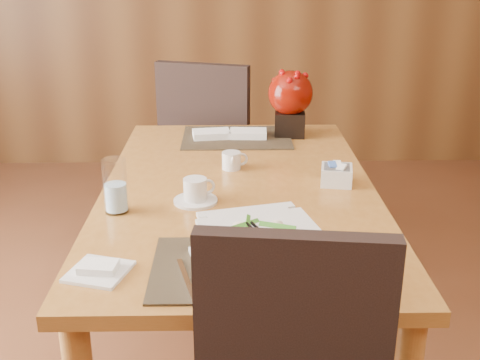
{
  "coord_description": "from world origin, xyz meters",
  "views": [
    {
      "loc": [
        -0.03,
        -1.26,
        1.49
      ],
      "look_at": [
        -0.0,
        0.35,
        0.87
      ],
      "focal_mm": 45.0,
      "sensor_mm": 36.0,
      "label": 1
    }
  ],
  "objects_px": {
    "coffee_cup": "(195,192)",
    "far_chair": "(212,147)",
    "soup_setting": "(260,252)",
    "creamer_jug": "(231,161)",
    "bread_plate": "(99,272)",
    "berry_decor": "(290,99)",
    "water_glass": "(115,186)",
    "sugar_caddy": "(336,175)",
    "dining_table": "(239,213)"
  },
  "relations": [
    {
      "from": "coffee_cup",
      "to": "far_chair",
      "type": "height_order",
      "value": "far_chair"
    },
    {
      "from": "soup_setting",
      "to": "creamer_jug",
      "type": "distance_m",
      "value": 0.75
    },
    {
      "from": "creamer_jug",
      "to": "far_chair",
      "type": "relative_size",
      "value": 0.09
    },
    {
      "from": "creamer_jug",
      "to": "far_chair",
      "type": "height_order",
      "value": "far_chair"
    },
    {
      "from": "bread_plate",
      "to": "far_chair",
      "type": "relative_size",
      "value": 0.14
    },
    {
      "from": "creamer_jug",
      "to": "berry_decor",
      "type": "height_order",
      "value": "berry_decor"
    },
    {
      "from": "soup_setting",
      "to": "far_chair",
      "type": "xyz_separation_m",
      "value": [
        -0.16,
        1.57,
        -0.24
      ]
    },
    {
      "from": "water_glass",
      "to": "far_chair",
      "type": "xyz_separation_m",
      "value": [
        0.25,
        1.19,
        -0.27
      ]
    },
    {
      "from": "soup_setting",
      "to": "coffee_cup",
      "type": "height_order",
      "value": "soup_setting"
    },
    {
      "from": "soup_setting",
      "to": "coffee_cup",
      "type": "bearing_deg",
      "value": 97.5
    },
    {
      "from": "sugar_caddy",
      "to": "bread_plate",
      "type": "bearing_deg",
      "value": -139.14
    },
    {
      "from": "berry_decor",
      "to": "far_chair",
      "type": "bearing_deg",
      "value": 130.01
    },
    {
      "from": "dining_table",
      "to": "berry_decor",
      "type": "xyz_separation_m",
      "value": [
        0.22,
        0.59,
        0.25
      ]
    },
    {
      "from": "soup_setting",
      "to": "bread_plate",
      "type": "xyz_separation_m",
      "value": [
        -0.39,
        0.01,
        -0.06
      ]
    },
    {
      "from": "bread_plate",
      "to": "dining_table",
      "type": "bearing_deg",
      "value": 58.18
    },
    {
      "from": "soup_setting",
      "to": "far_chair",
      "type": "height_order",
      "value": "far_chair"
    },
    {
      "from": "soup_setting",
      "to": "sugar_caddy",
      "type": "distance_m",
      "value": 0.66
    },
    {
      "from": "bread_plate",
      "to": "far_chair",
      "type": "distance_m",
      "value": 1.59
    },
    {
      "from": "dining_table",
      "to": "soup_setting",
      "type": "height_order",
      "value": "soup_setting"
    },
    {
      "from": "soup_setting",
      "to": "berry_decor",
      "type": "height_order",
      "value": "berry_decor"
    },
    {
      "from": "dining_table",
      "to": "water_glass",
      "type": "height_order",
      "value": "water_glass"
    },
    {
      "from": "berry_decor",
      "to": "far_chair",
      "type": "distance_m",
      "value": 0.63
    },
    {
      "from": "soup_setting",
      "to": "water_glass",
      "type": "height_order",
      "value": "water_glass"
    },
    {
      "from": "coffee_cup",
      "to": "dining_table",
      "type": "bearing_deg",
      "value": 42.75
    },
    {
      "from": "dining_table",
      "to": "water_glass",
      "type": "relative_size",
      "value": 9.05
    },
    {
      "from": "coffee_cup",
      "to": "berry_decor",
      "type": "height_order",
      "value": "berry_decor"
    },
    {
      "from": "far_chair",
      "to": "sugar_caddy",
      "type": "bearing_deg",
      "value": 132.32
    },
    {
      "from": "far_chair",
      "to": "coffee_cup",
      "type": "bearing_deg",
      "value": 106.74
    },
    {
      "from": "berry_decor",
      "to": "bread_plate",
      "type": "distance_m",
      "value": 1.3
    },
    {
      "from": "creamer_jug",
      "to": "sugar_caddy",
      "type": "height_order",
      "value": "creamer_jug"
    },
    {
      "from": "water_glass",
      "to": "creamer_jug",
      "type": "height_order",
      "value": "water_glass"
    },
    {
      "from": "water_glass",
      "to": "berry_decor",
      "type": "height_order",
      "value": "berry_decor"
    },
    {
      "from": "dining_table",
      "to": "bread_plate",
      "type": "height_order",
      "value": "bread_plate"
    },
    {
      "from": "sugar_caddy",
      "to": "berry_decor",
      "type": "xyz_separation_m",
      "value": [
        -0.1,
        0.57,
        0.13
      ]
    },
    {
      "from": "dining_table",
      "to": "berry_decor",
      "type": "bearing_deg",
      "value": 69.25
    },
    {
      "from": "berry_decor",
      "to": "far_chair",
      "type": "relative_size",
      "value": 0.27
    },
    {
      "from": "creamer_jug",
      "to": "bread_plate",
      "type": "xyz_separation_m",
      "value": [
        -0.33,
        -0.74,
        -0.03
      ]
    },
    {
      "from": "dining_table",
      "to": "creamer_jug",
      "type": "distance_m",
      "value": 0.22
    },
    {
      "from": "water_glass",
      "to": "bread_plate",
      "type": "height_order",
      "value": "water_glass"
    },
    {
      "from": "soup_setting",
      "to": "water_glass",
      "type": "xyz_separation_m",
      "value": [
        -0.41,
        0.38,
        0.02
      ]
    },
    {
      "from": "berry_decor",
      "to": "bread_plate",
      "type": "height_order",
      "value": "berry_decor"
    },
    {
      "from": "creamer_jug",
      "to": "berry_decor",
      "type": "bearing_deg",
      "value": 49.45
    },
    {
      "from": "sugar_caddy",
      "to": "coffee_cup",
      "type": "bearing_deg",
      "value": -162.27
    },
    {
      "from": "water_glass",
      "to": "bread_plate",
      "type": "relative_size",
      "value": 1.22
    },
    {
      "from": "water_glass",
      "to": "far_chair",
      "type": "bearing_deg",
      "value": 78.02
    },
    {
      "from": "coffee_cup",
      "to": "sugar_caddy",
      "type": "relative_size",
      "value": 1.35
    },
    {
      "from": "water_glass",
      "to": "sugar_caddy",
      "type": "distance_m",
      "value": 0.73
    },
    {
      "from": "soup_setting",
      "to": "bread_plate",
      "type": "bearing_deg",
      "value": 164.52
    },
    {
      "from": "soup_setting",
      "to": "far_chair",
      "type": "distance_m",
      "value": 1.6
    },
    {
      "from": "creamer_jug",
      "to": "far_chair",
      "type": "bearing_deg",
      "value": 86.8
    }
  ]
}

